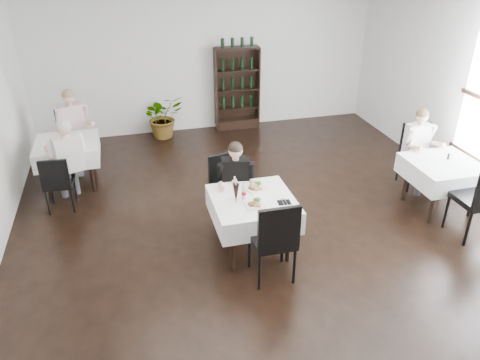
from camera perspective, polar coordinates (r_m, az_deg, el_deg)
The scene contains 22 objects.
room_shell at distance 5.65m, azimuth 4.62°, elevation 4.55°, with size 9.00×9.00×9.00m.
wine_shelf at distance 9.93m, azimuth -0.36°, elevation 10.98°, with size 0.90×0.28×1.75m.
main_table at distance 5.97m, azimuth 1.58°, elevation -3.49°, with size 1.03×1.03×0.77m.
left_table at distance 8.07m, azimuth -20.27°, elevation 3.41°, with size 0.98×0.98×0.77m.
right_table at distance 7.51m, azimuth 23.45°, elevation 0.96°, with size 0.98×0.98×0.77m.
potted_tree at distance 9.70m, azimuth -9.36°, elevation 7.65°, with size 0.79×0.69×0.88m, color #28531C.
main_chair_far at distance 6.57m, azimuth -1.39°, elevation -0.66°, with size 0.57×0.58×1.04m.
main_chair_near at distance 5.46m, azimuth 4.26°, elevation -6.93°, with size 0.50×0.50×1.09m.
left_chair_far at distance 8.71m, azimuth -19.60°, elevation 5.17°, with size 0.57×0.58×1.06m.
left_chair_near at distance 7.38m, azimuth -21.36°, elevation -0.08°, with size 0.43×0.44×0.89m.
right_chair_far at distance 8.17m, azimuth 20.72°, elevation 3.35°, with size 0.52×0.53×1.03m.
diner_main at distance 6.31m, azimuth -0.49°, elevation -0.19°, with size 0.53×0.55×1.32m.
diner_left_far at distance 8.54m, azimuth -19.57°, elevation 6.40°, with size 0.62×0.66×1.44m.
diner_left_near at distance 7.42m, azimuth -20.26°, elevation 2.87°, with size 0.60×0.64×1.40m.
diner_right_far at distance 7.96m, azimuth 21.05°, elevation 4.16°, with size 0.52×0.53×1.34m.
plate_far at distance 6.11m, azimuth 1.90°, elevation -0.89°, with size 0.36×0.36×0.08m.
plate_near at distance 5.75m, azimuth 1.82°, elevation -2.91°, with size 0.24×0.24×0.07m.
pilsner_dark at distance 5.73m, azimuth -0.49°, elevation -1.67°, with size 0.08×0.08×0.33m.
pilsner_lager at distance 5.85m, azimuth -0.65°, elevation -1.12°, with size 0.07×0.07×0.30m.
coke_bottle at distance 5.84m, azimuth 0.48°, elevation -1.46°, with size 0.06×0.06×0.24m.
napkin_cutlery at distance 5.83m, azimuth 5.40°, elevation -2.72°, with size 0.17×0.18×0.02m.
pepper_mill at distance 7.56m, azimuth 24.06°, elevation 2.63°, with size 0.03×0.03×0.09m, color black.
Camera 1 is at (-1.75, -4.89, 3.73)m, focal length 35.00 mm.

